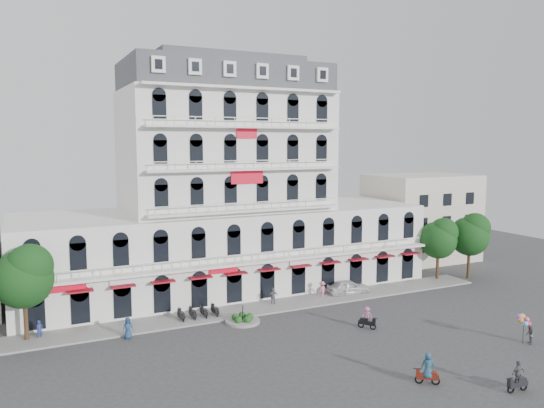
{
  "coord_description": "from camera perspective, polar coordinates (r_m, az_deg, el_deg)",
  "views": [
    {
      "loc": [
        -20.94,
        -37.69,
        16.43
      ],
      "look_at": [
        1.91,
        10.0,
        10.33
      ],
      "focal_mm": 35.0,
      "sensor_mm": 36.0,
      "label": 1
    }
  ],
  "objects": [
    {
      "name": "traffic_island",
      "position": [
        49.92,
        -3.17,
        -12.33
      ],
      "size": [
        3.2,
        3.2,
        1.6
      ],
      "color": "gray",
      "rests_on": "ground"
    },
    {
      "name": "parked_scooter_row",
      "position": [
        51.42,
        -7.92,
        -12.12
      ],
      "size": [
        4.4,
        1.8,
        1.1
      ],
      "primitive_type": null,
      "color": "black",
      "rests_on": "ground"
    },
    {
      "name": "ground",
      "position": [
        46.14,
        3.33,
        -14.29
      ],
      "size": [
        120.0,
        120.0,
        0.0
      ],
      "primitive_type": "plane",
      "color": "#38383A",
      "rests_on": "ground"
    },
    {
      "name": "sidewalk",
      "position": [
        53.72,
        -1.4,
        -11.14
      ],
      "size": [
        53.0,
        4.0,
        0.16
      ],
      "primitive_type": "cube",
      "color": "gray",
      "rests_on": "ground"
    },
    {
      "name": "flank_building_east",
      "position": [
        77.67,
        15.7,
        -1.38
      ],
      "size": [
        14.0,
        10.0,
        12.0
      ],
      "primitive_type": "cube",
      "color": "beige",
      "rests_on": "ground"
    },
    {
      "name": "rider_center",
      "position": [
        48.82,
        10.18,
        -11.91
      ],
      "size": [
        1.19,
        1.42,
        2.0
      ],
      "rotation": [
        0.0,
        0.0,
        5.36
      ],
      "color": "black",
      "rests_on": "ground"
    },
    {
      "name": "rider_east",
      "position": [
        39.32,
        16.41,
        -16.59
      ],
      "size": [
        1.44,
        1.17,
        2.26
      ],
      "rotation": [
        0.0,
        0.0,
        2.5
      ],
      "color": "maroon",
      "rests_on": "ground"
    },
    {
      "name": "pedestrian_left",
      "position": [
        47.37,
        -15.24,
        -12.76
      ],
      "size": [
        0.93,
        0.63,
        1.86
      ],
      "primitive_type": "imported",
      "rotation": [
        0.0,
        0.0,
        0.04
      ],
      "color": "navy",
      "rests_on": "ground"
    },
    {
      "name": "pedestrian_far",
      "position": [
        49.71,
        -23.72,
        -12.29
      ],
      "size": [
        0.71,
        0.65,
        1.64
      ],
      "primitive_type": "imported",
      "rotation": [
        0.0,
        0.0,
        0.55
      ],
      "color": "navy",
      "rests_on": "ground"
    },
    {
      "name": "rider_northeast",
      "position": [
        40.31,
        24.95,
        -16.47
      ],
      "size": [
        1.7,
        0.5,
        2.16
      ],
      "rotation": [
        0.0,
        0.0,
        3.06
      ],
      "color": "black",
      "rests_on": "ground"
    },
    {
      "name": "tree_east_outer",
      "position": [
        68.53,
        20.54,
        -2.98
      ],
      "size": [
        4.65,
        4.65,
        8.05
      ],
      "color": "#382314",
      "rests_on": "ground"
    },
    {
      "name": "balloon_vendor",
      "position": [
        49.29,
        25.76,
        -11.97
      ],
      "size": [
        1.44,
        1.3,
        2.45
      ],
      "color": "#515057",
      "rests_on": "ground"
    },
    {
      "name": "tree_west_inner",
      "position": [
        48.38,
        -25.12,
        -6.89
      ],
      "size": [
        4.76,
        4.76,
        8.25
      ],
      "color": "#382314",
      "rests_on": "ground"
    },
    {
      "name": "tree_east_inner",
      "position": [
        66.5,
        17.51,
        -3.44
      ],
      "size": [
        4.4,
        4.37,
        7.57
      ],
      "color": "#382314",
      "rests_on": "ground"
    },
    {
      "name": "pedestrian_right",
      "position": [
        57.29,
        5.42,
        -9.17
      ],
      "size": [
        1.34,
        1.07,
        1.82
      ],
      "primitive_type": "imported",
      "rotation": [
        0.0,
        0.0,
        3.53
      ],
      "color": "#D06E87",
      "rests_on": "ground"
    },
    {
      "name": "main_building",
      "position": [
        59.84,
        -4.96,
        0.35
      ],
      "size": [
        45.0,
        15.0,
        25.8
      ],
      "color": "silver",
      "rests_on": "ground"
    },
    {
      "name": "pedestrian_mid",
      "position": [
        54.62,
        0.12,
        -9.93
      ],
      "size": [
        1.11,
        0.57,
        1.82
      ],
      "primitive_type": "imported",
      "rotation": [
        0.0,
        0.0,
        3.02
      ],
      "color": "slate",
      "rests_on": "ground"
    },
    {
      "name": "parked_car",
      "position": [
        59.03,
        8.21,
        -8.83
      ],
      "size": [
        4.94,
        2.4,
        1.62
      ],
      "primitive_type": "imported",
      "rotation": [
        0.0,
        0.0,
        1.47
      ],
      "color": "silver",
      "rests_on": "ground"
    }
  ]
}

